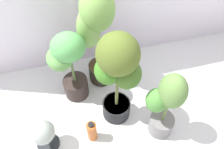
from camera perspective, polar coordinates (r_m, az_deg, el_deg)
name	(u,v)px	position (r m, az deg, el deg)	size (l,w,h in m)	color
ground_plane	(117,125)	(2.03, 1.36, -12.51)	(8.00, 8.00, 0.00)	silver
potted_plant_back_center	(96,31)	(1.86, -4.07, 10.88)	(0.38, 0.34, 1.01)	#302A1F
potted_plant_center	(118,73)	(1.61, 1.44, 0.46)	(0.42, 0.40, 0.92)	black
potted_plant_front_right	(165,105)	(1.70, 13.17, -7.32)	(0.29, 0.24, 0.72)	slate
potted_plant_back_left	(69,63)	(1.89, -10.80, 2.80)	(0.33, 0.27, 0.73)	#2F2521
floor_fan	(43,134)	(1.84, -16.86, -13.97)	(0.25, 0.25, 0.32)	black
nutrient_bottle	(92,131)	(1.88, -5.03, -13.94)	(0.08, 0.08, 0.24)	#B75822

